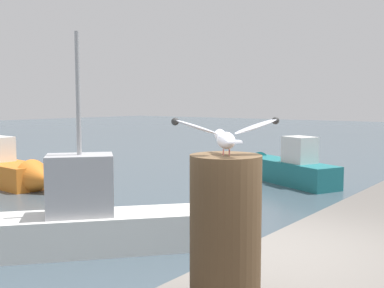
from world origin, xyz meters
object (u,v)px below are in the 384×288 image
object	(u,v)px
seagull	(226,135)
boat_teal	(282,167)
mooring_post	(225,230)
boat_orange	(9,170)
boat_white	(47,225)

from	to	relation	value
seagull	boat_teal	bearing A→B (deg)	25.31
seagull	mooring_post	bearing A→B (deg)	-129.48
boat_teal	boat_orange	bearing A→B (deg)	132.54
boat_orange	boat_white	bearing A→B (deg)	-115.54
seagull	boat_orange	bearing A→B (deg)	64.93
mooring_post	boat_white	size ratio (longest dim) A/B	0.19
boat_teal	boat_orange	xyz separation A→B (m)	(-6.02, 6.56, 0.01)
mooring_post	boat_orange	size ratio (longest dim) A/B	0.18
mooring_post	seagull	bearing A→B (deg)	50.52
mooring_post	seagull	xyz separation A→B (m)	(0.00, 0.00, 0.57)
boat_teal	boat_white	distance (m)	9.22
mooring_post	boat_teal	size ratio (longest dim) A/B	0.20
boat_teal	boat_orange	size ratio (longest dim) A/B	0.90
seagull	boat_teal	world-z (taller)	seagull
seagull	boat_white	size ratio (longest dim) A/B	0.12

